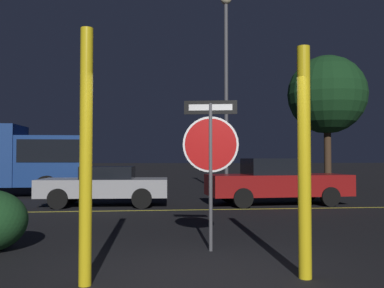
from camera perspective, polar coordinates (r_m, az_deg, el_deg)
ground_plane at (r=5.56m, az=1.22°, el=-17.39°), size 260.00×260.00×0.00m
road_center_stripe at (r=12.37m, az=-3.10°, el=-8.79°), size 39.65×0.12×0.01m
stop_sign at (r=6.89m, az=2.49°, el=-0.14°), size 0.89×0.19×2.42m
yellow_pole_left at (r=5.18m, az=-13.97°, el=-1.51°), size 0.15×0.15×3.03m
yellow_pole_right at (r=5.50m, az=14.74°, el=-2.25°), size 0.16×0.16×2.89m
passing_car_2 at (r=13.76m, az=-11.50°, el=-5.39°), size 4.11×2.09×1.23m
passing_car_3 at (r=14.08m, az=11.23°, el=-4.93°), size 4.66×2.01×1.48m
delivery_truck at (r=18.37m, az=-24.15°, el=-1.63°), size 6.93×2.38×2.78m
street_lamp at (r=17.97m, az=4.57°, el=10.47°), size 0.47×0.47×8.33m
tree_0 at (r=20.75m, az=17.56°, el=6.25°), size 3.59×3.59×6.21m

